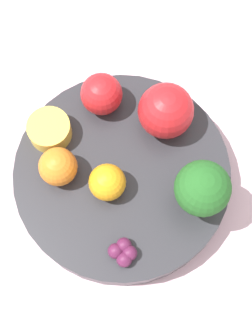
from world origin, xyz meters
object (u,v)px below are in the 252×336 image
(apple_green, at_px, (106,94))
(grape_cluster, at_px, (127,252))
(bowl, at_px, (126,176))
(broccoli, at_px, (207,189))
(apple_red, at_px, (170,111))
(orange_back, at_px, (62,170))
(small_cup, at_px, (54,130))
(orange_front, at_px, (112,182))

(apple_green, distance_m, grape_cluster, 0.17)
(bowl, bearing_deg, broccoli, 155.98)
(apple_red, height_order, orange_back, apple_red)
(bowl, height_order, small_cup, small_cup)
(orange_front, bearing_deg, small_cup, -45.74)
(bowl, relative_size, orange_back, 5.78)
(apple_red, bearing_deg, broccoli, 108.00)
(orange_back, height_order, grape_cluster, orange_back)
(apple_red, height_order, orange_front, apple_red)
(broccoli, relative_size, small_cup, 1.56)
(orange_back, bearing_deg, orange_front, 163.87)
(bowl, xyz_separation_m, broccoli, (-0.08, 0.03, 0.06))
(apple_red, distance_m, orange_front, 0.10)
(bowl, relative_size, small_cup, 5.04)
(broccoli, xyz_separation_m, orange_back, (0.14, -0.03, -0.02))
(orange_back, relative_size, grape_cluster, 1.35)
(broccoli, xyz_separation_m, apple_green, (0.09, -0.11, -0.02))
(apple_green, xyz_separation_m, small_cup, (0.06, 0.03, -0.01))
(broccoli, bearing_deg, apple_red, -72.00)
(orange_front, distance_m, orange_back, 0.05)
(apple_green, relative_size, small_cup, 0.98)
(bowl, height_order, apple_red, apple_red)
(apple_green, bearing_deg, orange_front, 92.68)
(apple_green, relative_size, orange_front, 1.19)
(bowl, distance_m, grape_cluster, 0.09)
(apple_red, bearing_deg, small_cup, 4.66)
(small_cup, bearing_deg, orange_back, 103.01)
(small_cup, bearing_deg, broccoli, 152.63)
(broccoli, xyz_separation_m, grape_cluster, (0.08, 0.05, -0.03))
(apple_red, relative_size, orange_front, 1.54)
(grape_cluster, bearing_deg, small_cup, -60.44)
(bowl, height_order, orange_front, orange_front)
(broccoli, height_order, apple_green, broccoli)
(broccoli, bearing_deg, grape_cluster, 34.22)
(orange_front, distance_m, grape_cluster, 0.07)
(apple_red, xyz_separation_m, small_cup, (0.12, 0.01, -0.02))
(apple_red, height_order, apple_green, apple_red)
(bowl, relative_size, apple_red, 3.94)
(broccoli, height_order, orange_front, broccoli)
(grape_cluster, bearing_deg, broccoli, -145.78)
(broccoli, distance_m, orange_front, 0.09)
(orange_front, height_order, small_cup, orange_front)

